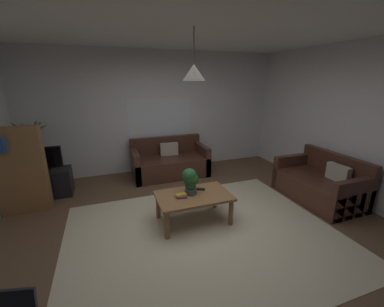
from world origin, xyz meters
name	(u,v)px	position (x,y,z in m)	size (l,w,h in m)	color
floor	(199,228)	(0.00, 0.00, -0.01)	(5.68, 5.29, 0.02)	brown
rug	(204,235)	(0.00, -0.20, 0.00)	(3.69, 2.91, 0.01)	beige
wall_back	(157,112)	(0.00, 2.68, 1.35)	(5.80, 0.06, 2.70)	silver
wall_right	(358,124)	(2.87, 0.00, 1.35)	(0.06, 5.29, 2.70)	silver
ceiling	(201,22)	(0.00, 0.00, 2.71)	(5.68, 5.29, 0.02)	white
window_pane	(160,119)	(0.06, 2.64, 1.21)	(1.47, 0.01, 0.94)	white
couch_under_window	(170,163)	(0.14, 2.16, 0.27)	(1.64, 0.84, 0.82)	#47281E
couch_right_side	(320,185)	(2.35, 0.11, 0.28)	(0.84, 1.43, 0.82)	#47281E
coffee_table	(194,199)	(-0.01, 0.19, 0.38)	(1.09, 0.67, 0.44)	olive
book_on_table_0	(182,197)	(-0.20, 0.16, 0.46)	(0.14, 0.10, 0.03)	#72387F
book_on_table_1	(181,195)	(-0.22, 0.17, 0.49)	(0.15, 0.09, 0.03)	gold
remote_on_table_0	(200,189)	(0.13, 0.31, 0.45)	(0.05, 0.16, 0.02)	black
potted_plant_on_table	(190,180)	(-0.05, 0.25, 0.66)	(0.24, 0.23, 0.39)	#4C4C51
tv_stand	(45,184)	(-2.29, 1.90, 0.25)	(0.90, 0.44, 0.50)	black
tv	(40,159)	(-2.29, 1.87, 0.73)	(0.70, 0.16, 0.44)	black
potted_palm_corner	(35,158)	(-2.47, 2.32, 0.64)	(0.70, 0.82, 1.47)	beige
bookshelf_corner	(20,170)	(-2.47, 1.42, 0.71)	(0.70, 0.31, 1.40)	olive
pendant_lamp	(194,72)	(-0.01, 0.19, 2.17)	(0.30, 0.30, 0.64)	black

